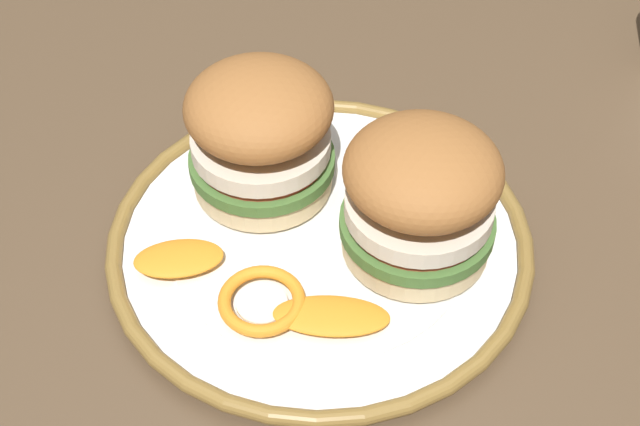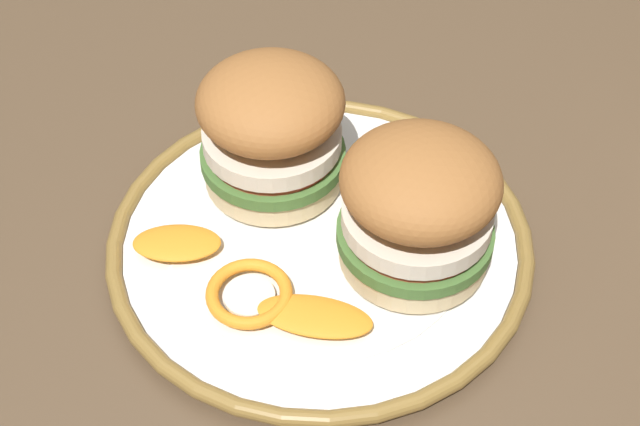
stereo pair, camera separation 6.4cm
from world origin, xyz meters
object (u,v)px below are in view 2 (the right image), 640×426
object	(u,v)px
dining_table	(339,285)
sandwich_half_left	(272,127)
sandwich_half_right	(418,206)
dinner_plate	(320,242)

from	to	relation	value
dining_table	sandwich_half_left	size ratio (longest dim) A/B	10.24
dining_table	sandwich_half_left	distance (m)	0.17
dining_table	sandwich_half_left	world-z (taller)	sandwich_half_left
dining_table	sandwich_half_right	distance (m)	0.19
dining_table	sandwich_half_right	world-z (taller)	sandwich_half_right
dining_table	sandwich_half_right	bearing A→B (deg)	-21.94
dinner_plate	sandwich_half_right	xyz separation A→B (m)	(0.07, 0.02, 0.06)
dinner_plate	sandwich_half_left	distance (m)	0.09
dinner_plate	sandwich_half_right	size ratio (longest dim) A/B	2.84
sandwich_half_left	sandwich_half_right	size ratio (longest dim) A/B	1.09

